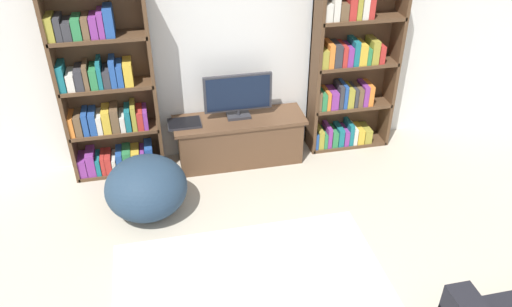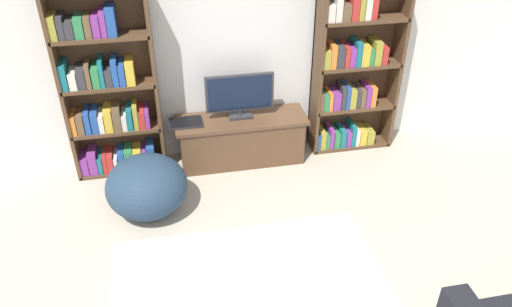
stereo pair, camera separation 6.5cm
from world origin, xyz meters
TOP-DOWN VIEW (x-y plane):
  - wall_back at (0.00, 4.23)m, footprint 8.80×0.06m
  - bookshelf_left at (-1.24, 4.05)m, footprint 0.90×0.30m
  - bookshelf_right at (1.26, 4.05)m, footprint 0.90×0.30m
  - tv_stand at (0.04, 3.95)m, footprint 1.37×0.45m
  - television at (0.04, 3.98)m, footprint 0.70×0.16m
  - laptop at (-0.52, 3.94)m, footprint 0.34×0.23m
  - area_rug at (-0.20, 2.03)m, footprint 2.16×1.64m
  - beanbag_ottoman at (-0.96, 3.27)m, footprint 0.75×0.75m

SIDE VIEW (x-z plane):
  - area_rug at x=-0.20m, z-range 0.00..0.02m
  - tv_stand at x=0.04m, z-range 0.00..0.52m
  - beanbag_ottoman at x=-0.96m, z-range 0.00..0.56m
  - laptop at x=-0.52m, z-range 0.52..0.54m
  - television at x=0.04m, z-range 0.53..1.00m
  - bookshelf_left at x=-1.24m, z-range -0.07..1.86m
  - bookshelf_right at x=1.26m, z-range -0.05..1.88m
  - wall_back at x=0.00m, z-range 0.00..2.60m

